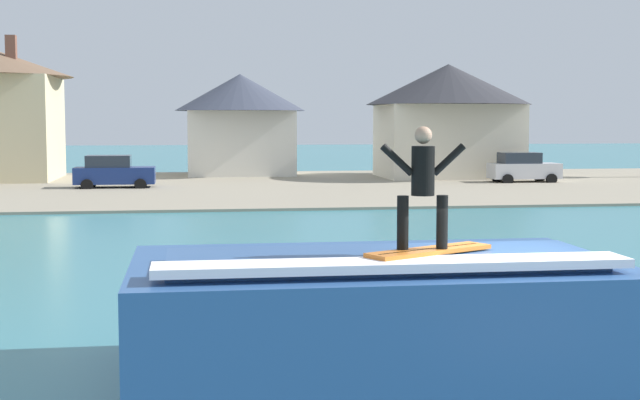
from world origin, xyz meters
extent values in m
plane|color=teal|center=(0.00, 0.00, 0.00)|extent=(260.00, 260.00, 0.00)
cube|color=#2E5590|center=(-1.85, 0.50, 0.84)|extent=(7.02, 4.15, 1.67)
cube|color=#2E5590|center=(-1.85, -0.02, 1.76)|extent=(5.97, 1.87, 0.19)
cube|color=white|center=(-1.85, -0.85, 1.82)|extent=(6.32, 0.75, 0.12)
cube|color=orange|center=(-1.23, -0.26, 1.91)|extent=(1.98, 1.35, 0.06)
cube|color=black|center=(-1.23, -0.26, 1.93)|extent=(1.64, 0.92, 0.01)
cylinder|color=black|center=(-1.62, -0.30, 2.31)|extent=(0.16, 0.16, 0.74)
cylinder|color=black|center=(-1.07, -0.30, 2.31)|extent=(0.16, 0.16, 0.74)
cylinder|color=black|center=(-1.34, -0.30, 3.02)|extent=(0.32, 0.32, 0.68)
sphere|color=tan|center=(-1.34, -0.30, 3.51)|extent=(0.24, 0.24, 0.24)
cylinder|color=black|center=(-1.71, -0.30, 3.17)|extent=(0.47, 0.10, 0.45)
cylinder|color=black|center=(-0.98, -0.30, 3.17)|extent=(0.47, 0.10, 0.45)
cube|color=gray|center=(0.00, 38.39, 0.06)|extent=(120.00, 27.59, 0.11)
cube|color=navy|center=(-8.44, 37.63, 0.77)|extent=(4.29, 1.81, 0.90)
cube|color=#262D38|center=(-8.76, 37.63, 1.54)|extent=(2.36, 1.63, 0.64)
cylinder|color=black|center=(-7.04, 38.59, 0.32)|extent=(0.64, 0.22, 0.64)
cylinder|color=black|center=(-7.04, 36.67, 0.32)|extent=(0.64, 0.22, 0.64)
cylinder|color=black|center=(-9.83, 38.59, 0.32)|extent=(0.64, 0.22, 0.64)
cylinder|color=black|center=(-9.83, 36.67, 0.32)|extent=(0.64, 0.22, 0.64)
cube|color=silver|center=(15.19, 38.75, 0.77)|extent=(4.10, 1.71, 0.90)
cube|color=#262D38|center=(14.88, 38.75, 1.54)|extent=(2.26, 1.54, 0.64)
cylinder|color=black|center=(16.52, 39.65, 0.32)|extent=(0.64, 0.22, 0.64)
cylinder|color=black|center=(16.52, 37.84, 0.32)|extent=(0.64, 0.22, 0.64)
cylinder|color=black|center=(13.85, 39.65, 0.32)|extent=(0.64, 0.22, 0.64)
cylinder|color=black|center=(13.85, 37.84, 0.32)|extent=(0.64, 0.22, 0.64)
cube|color=brown|center=(-14.91, 44.41, 7.93)|extent=(0.60, 0.60, 1.80)
cube|color=beige|center=(12.01, 43.93, 2.37)|extent=(8.46, 6.30, 4.75)
cone|color=#2D2D33|center=(12.01, 43.93, 6.04)|extent=(10.49, 10.49, 2.58)
cube|color=silver|center=(-1.02, 48.10, 2.20)|extent=(6.98, 5.00, 4.39)
cone|color=#383D4C|center=(-1.02, 48.10, 5.60)|extent=(8.65, 8.65, 2.42)
camera|label=1|loc=(-4.53, -12.30, 3.70)|focal=50.73mm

